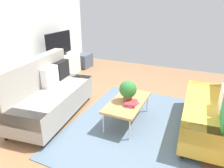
% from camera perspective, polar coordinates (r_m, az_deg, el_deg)
% --- Properties ---
extents(ground_plane, '(7.68, 7.68, 0.00)m').
position_cam_1_polar(ground_plane, '(3.86, 1.52, -10.68)').
color(ground_plane, '#936B47').
extents(area_rug, '(2.90, 2.20, 0.01)m').
position_cam_1_polar(area_rug, '(3.83, 6.67, -11.04)').
color(area_rug, slate).
rests_on(area_rug, ground_plane).
extents(couch_beige, '(2.00, 1.09, 1.10)m').
position_cam_1_polar(couch_beige, '(4.09, -16.80, -2.64)').
color(couch_beige, gray).
rests_on(couch_beige, ground_plane).
extents(couch_green, '(1.93, 0.92, 1.10)m').
position_cam_1_polar(couch_green, '(3.80, 26.53, -6.07)').
color(couch_green, gold).
rests_on(couch_green, ground_plane).
extents(coffee_table, '(1.10, 0.56, 0.42)m').
position_cam_1_polar(coffee_table, '(3.74, 4.26, -5.02)').
color(coffee_table, '#B7844C').
rests_on(coffee_table, ground_plane).
extents(tv_console, '(1.40, 0.44, 0.64)m').
position_cam_1_polar(tv_console, '(6.17, -13.82, 4.67)').
color(tv_console, silver).
rests_on(tv_console, ground_plane).
extents(tv, '(1.00, 0.20, 0.64)m').
position_cam_1_polar(tv, '(6.01, -14.22, 10.41)').
color(tv, black).
rests_on(tv, tv_console).
extents(storage_trunk, '(0.52, 0.40, 0.44)m').
position_cam_1_polar(storage_trunk, '(7.00, -7.59, 6.28)').
color(storage_trunk, '#4C5666').
rests_on(storage_trunk, ground_plane).
extents(potted_plant, '(0.30, 0.30, 0.38)m').
position_cam_1_polar(potted_plant, '(3.63, 4.35, -1.64)').
color(potted_plant, brown).
rests_on(potted_plant, coffee_table).
extents(table_book_0, '(0.28, 0.23, 0.03)m').
position_cam_1_polar(table_book_0, '(3.60, 5.16, -5.41)').
color(table_book_0, purple).
rests_on(table_book_0, coffee_table).
extents(table_book_1, '(0.26, 0.21, 0.03)m').
position_cam_1_polar(table_book_1, '(3.59, 5.18, -5.02)').
color(table_book_1, red).
rests_on(table_book_1, table_book_0).
extents(vase_0, '(0.13, 0.13, 0.19)m').
position_cam_1_polar(vase_0, '(5.67, -18.19, 7.10)').
color(vase_0, '#33B29E').
rests_on(vase_0, tv_console).
extents(bottle_0, '(0.05, 0.05, 0.21)m').
position_cam_1_polar(bottle_0, '(5.75, -16.27, 7.59)').
color(bottle_0, orange).
rests_on(bottle_0, tv_console).
extents(bottle_1, '(0.04, 0.04, 0.19)m').
position_cam_1_polar(bottle_1, '(5.82, -15.62, 7.71)').
color(bottle_1, purple).
rests_on(bottle_1, tv_console).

